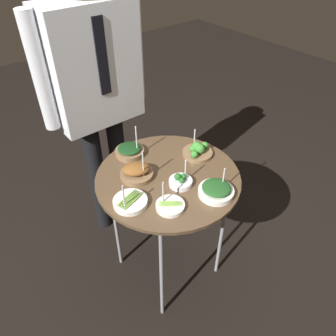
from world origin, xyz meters
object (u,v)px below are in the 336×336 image
object	(u,v)px
serving_cart	(168,184)
bowl_broccoli_back_left	(198,151)
bowl_broccoli_back_right	(181,181)
bowl_asparagus_mid_left	(130,202)
bowl_spinach_front_center	(216,190)
bowl_spinach_mid_right	(130,151)
waiter_figure	(95,80)
bowl_roast_front_left	(137,172)
bowl_asparagus_center	(170,206)

from	to	relation	value
serving_cart	bowl_broccoli_back_left	xyz separation A→B (m)	(0.23, 0.04, 0.08)
serving_cart	bowl_broccoli_back_right	distance (m)	0.11
bowl_broccoli_back_left	serving_cart	bearing A→B (deg)	-171.25
bowl_broccoli_back_right	bowl_asparagus_mid_left	size ratio (longest dim) A/B	0.84
bowl_spinach_front_center	bowl_asparagus_mid_left	xyz separation A→B (m)	(-0.34, 0.19, -0.01)
serving_cart	bowl_asparagus_mid_left	distance (m)	0.26
bowl_spinach_mid_right	waiter_figure	world-z (taller)	waiter_figure
bowl_spinach_front_center	bowl_broccoli_back_left	distance (m)	0.31
bowl_spinach_front_center	bowl_broccoli_back_left	xyz separation A→B (m)	(0.14, 0.27, 0.00)
bowl_broccoli_back_left	bowl_spinach_mid_right	size ratio (longest dim) A/B	0.90
bowl_broccoli_back_right	waiter_figure	xyz separation A→B (m)	(-0.05, 0.66, 0.29)
bowl_spinach_mid_right	waiter_figure	bearing A→B (deg)	88.82
bowl_roast_front_left	bowl_spinach_mid_right	xyz separation A→B (m)	(0.08, 0.17, -0.01)
bowl_spinach_mid_right	bowl_asparagus_center	world-z (taller)	bowl_spinach_mid_right
bowl_broccoli_back_left	bowl_roast_front_left	bearing A→B (deg)	170.67
bowl_broccoli_back_left	bowl_spinach_mid_right	world-z (taller)	bowl_spinach_mid_right
bowl_broccoli_back_right	bowl_asparagus_center	world-z (taller)	bowl_asparagus_center
bowl_roast_front_left	bowl_asparagus_center	size ratio (longest dim) A/B	1.29
bowl_broccoli_back_right	bowl_spinach_mid_right	xyz separation A→B (m)	(-0.05, 0.35, 0.00)
bowl_roast_front_left	bowl_asparagus_mid_left	xyz separation A→B (m)	(-0.13, -0.14, -0.02)
bowl_broccoli_back_left	bowl_asparagus_mid_left	distance (m)	0.49
bowl_asparagus_mid_left	bowl_spinach_front_center	bearing A→B (deg)	-29.64
bowl_broccoli_back_left	bowl_asparagus_center	bearing A→B (deg)	-149.84
bowl_spinach_mid_right	bowl_asparagus_center	xyz separation A→B (m)	(-0.08, -0.44, -0.01)
bowl_roast_front_left	bowl_asparagus_mid_left	world-z (taller)	bowl_roast_front_left
bowl_broccoli_back_right	bowl_asparagus_center	distance (m)	0.16
bowl_broccoli_back_left	bowl_asparagus_center	distance (m)	0.41
bowl_broccoli_back_left	bowl_asparagus_center	xyz separation A→B (m)	(-0.36, -0.21, -0.01)
bowl_spinach_mid_right	bowl_roast_front_left	bearing A→B (deg)	-113.54
bowl_spinach_front_center	bowl_asparagus_mid_left	bearing A→B (deg)	150.36
bowl_broccoli_back_right	waiter_figure	distance (m)	0.72
bowl_asparagus_center	bowl_asparagus_mid_left	bearing A→B (deg)	133.99
bowl_spinach_front_center	waiter_figure	size ratio (longest dim) A/B	0.10
bowl_broccoli_back_right	bowl_asparagus_center	size ratio (longest dim) A/B	0.98
bowl_broccoli_back_right	bowl_roast_front_left	bearing A→B (deg)	125.84
bowl_roast_front_left	bowl_broccoli_back_right	world-z (taller)	bowl_roast_front_left
bowl_asparagus_mid_left	bowl_broccoli_back_right	bearing A→B (deg)	-8.95
serving_cart	bowl_broccoli_back_right	world-z (taller)	bowl_broccoli_back_right
bowl_spinach_front_center	bowl_asparagus_center	world-z (taller)	bowl_asparagus_center
bowl_spinach_front_center	bowl_asparagus_mid_left	distance (m)	0.39
serving_cart	bowl_spinach_mid_right	distance (m)	0.28
bowl_roast_front_left	bowl_asparagus_center	world-z (taller)	bowl_roast_front_left
bowl_broccoli_back_right	bowl_broccoli_back_left	bearing A→B (deg)	28.48
bowl_asparagus_center	serving_cart	bearing A→B (deg)	53.48
serving_cart	bowl_asparagus_center	world-z (taller)	bowl_asparagus_center
bowl_roast_front_left	bowl_spinach_front_center	distance (m)	0.39
bowl_spinach_mid_right	bowl_asparagus_mid_left	bearing A→B (deg)	-123.55
bowl_spinach_mid_right	bowl_asparagus_mid_left	size ratio (longest dim) A/B	1.15
bowl_roast_front_left	waiter_figure	size ratio (longest dim) A/B	0.10
serving_cart	bowl_spinach_front_center	xyz separation A→B (m)	(0.09, -0.24, 0.08)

